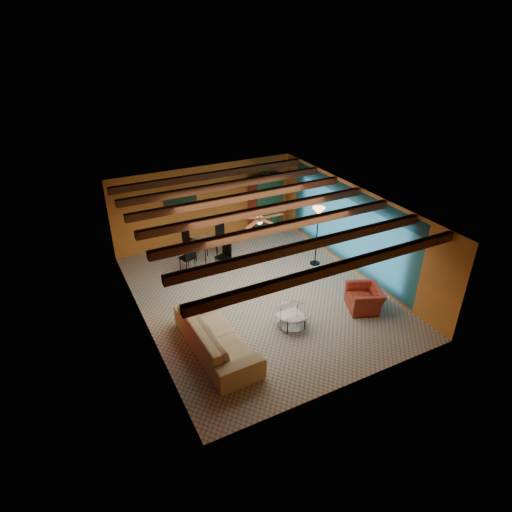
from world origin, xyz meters
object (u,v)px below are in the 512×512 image
sofa (216,336)px  armchair (364,298)px  dining_table (206,247)px  floor_lamp (317,236)px  armoire (266,205)px  vase (205,231)px  coffee_table (293,319)px  potted_plant (266,171)px

sofa → armchair: 4.22m
dining_table → floor_lamp: bearing=-29.8°
armoire → floor_lamp: (0.22, -2.95, -0.05)m
sofa → vase: size_ratio=15.78×
floor_lamp → sofa: bearing=-151.4°
coffee_table → armchair: bearing=-5.2°
armchair → dining_table: size_ratio=0.50×
armoire → dining_table: bearing=-171.2°
coffee_table → potted_plant: (2.13, 5.41, 2.04)m
floor_lamp → potted_plant: (-0.22, 2.95, 1.30)m
armchair → coffee_table: bearing=-72.7°
armchair → armoire: size_ratio=0.47×
floor_lamp → vase: bearing=150.2°
dining_table → potted_plant: size_ratio=4.47×
armoire → floor_lamp: armoire is taller
armchair → vase: size_ratio=5.39×
armoire → vase: bearing=-171.2°
potted_plant → vase: size_ratio=2.42×
dining_table → armchair: bearing=-57.1°
armoire → potted_plant: size_ratio=4.74×
armchair → dining_table: dining_table is taller
potted_plant → vase: (-2.83, -1.20, -1.18)m
armoire → floor_lamp: bearing=-99.9°
floor_lamp → potted_plant: 3.23m
dining_table → potted_plant: bearing=23.1°
armoire → vase: size_ratio=11.48×
armoire → vase: (-2.83, -1.20, 0.07)m
armchair → coffee_table: 2.15m
armoire → vase: 3.07m
armoire → potted_plant: (0.00, 0.00, 1.25)m
potted_plant → armchair: bearing=-89.8°
armchair → coffee_table: size_ratio=1.04×
sofa → floor_lamp: size_ratio=1.45×
armchair → potted_plant: (-0.02, 5.60, 1.96)m
vase → armoire: bearing=23.1°
sofa → coffee_table: (2.07, -0.04, -0.18)m
potted_plant → dining_table: bearing=-156.9°
potted_plant → armoire: bearing=0.0°
floor_lamp → vase: floor_lamp is taller
armchair → potted_plant: bearing=-157.2°
armoire → potted_plant: potted_plant is taller
coffee_table → dining_table: bearing=99.4°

